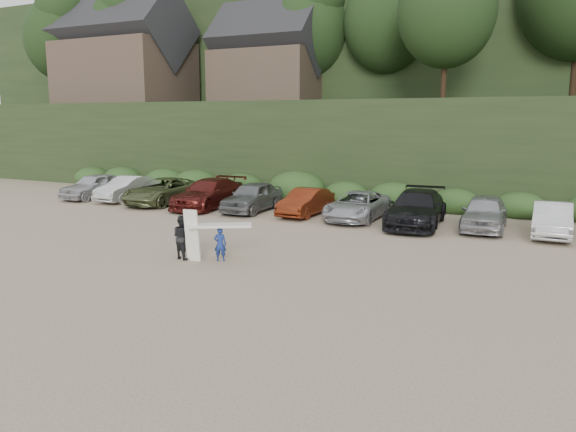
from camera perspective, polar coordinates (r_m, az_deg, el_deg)
The scene contains 5 objects.
ground at distance 18.95m, azimuth -4.18°, elevation -5.28°, with size 120.00×120.00×0.00m, color tan.
hillside_backdrop at distance 52.89m, azimuth 16.48°, elevation 16.40°, with size 90.00×41.50×28.00m.
parked_cars at distance 27.33m, azimuth 9.11°, elevation 0.99°, with size 39.38×6.26×1.64m.
child_surfer at distance 19.74m, azimuth -6.93°, elevation -2.03°, with size 2.20×1.66×1.32m.
adult_surfer at distance 20.24m, azimuth -10.60°, elevation -2.11°, with size 1.26×0.77×1.85m.
Camera 1 is at (9.35, -15.71, 5.00)m, focal length 35.00 mm.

